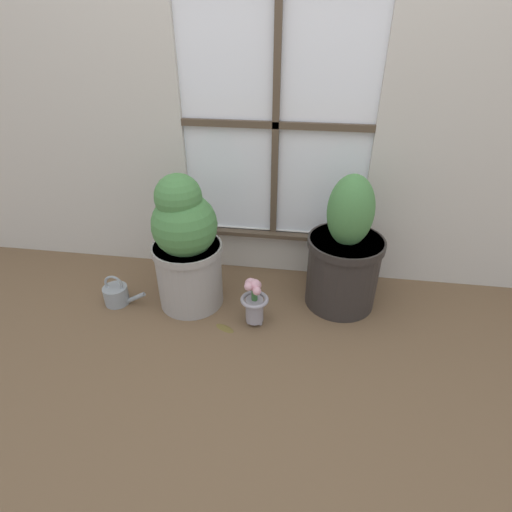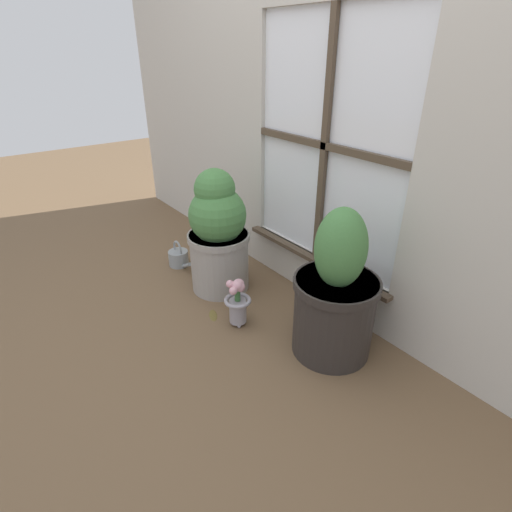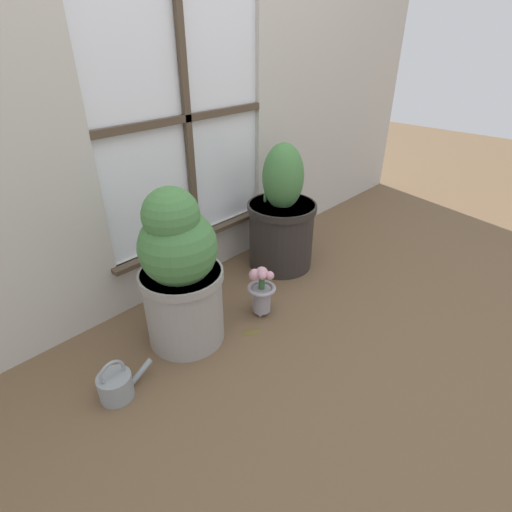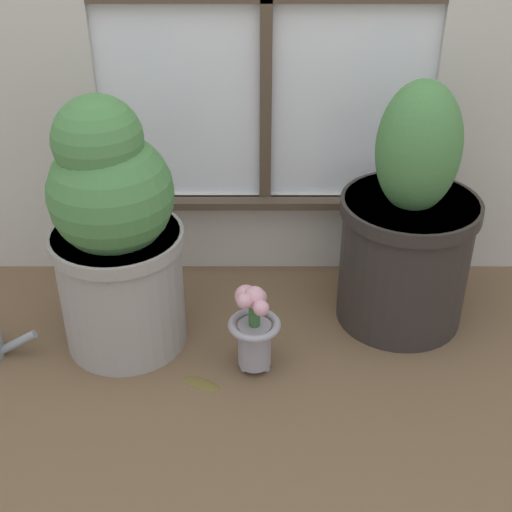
# 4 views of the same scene
# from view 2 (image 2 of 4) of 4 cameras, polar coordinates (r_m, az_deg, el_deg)

# --- Properties ---
(ground_plane) EXTENTS (10.00, 10.00, 0.00)m
(ground_plane) POSITION_cam_2_polar(r_m,az_deg,el_deg) (2.14, -4.23, -10.99)
(ground_plane) COLOR brown
(wall_with_window) EXTENTS (4.40, 0.10, 2.50)m
(wall_with_window) POSITION_cam_2_polar(r_m,az_deg,el_deg) (2.08, 11.01, 25.61)
(wall_with_window) COLOR beige
(wall_with_window) RESTS_ON ground_plane
(potted_plant_left) EXTENTS (0.37, 0.37, 0.75)m
(potted_plant_left) POSITION_cam_2_polar(r_m,az_deg,el_deg) (2.35, -5.43, 3.13)
(potted_plant_left) COLOR #9E9993
(potted_plant_left) RESTS_ON ground_plane
(potted_plant_right) EXTENTS (0.40, 0.40, 0.75)m
(potted_plant_right) POSITION_cam_2_polar(r_m,az_deg,el_deg) (1.89, 11.27, -5.86)
(potted_plant_right) COLOR #2D2826
(potted_plant_right) RESTS_ON ground_plane
(flower_vase) EXTENTS (0.14, 0.14, 0.27)m
(flower_vase) POSITION_cam_2_polar(r_m,az_deg,el_deg) (2.12, -2.66, -6.44)
(flower_vase) COLOR #99939E
(flower_vase) RESTS_ON ground_plane
(watering_can) EXTENTS (0.24, 0.13, 0.18)m
(watering_can) POSITION_cam_2_polar(r_m,az_deg,el_deg) (2.77, -10.98, -0.22)
(watering_can) COLOR gray
(watering_can) RESTS_ON ground_plane
(fallen_leaf) EXTENTS (0.12, 0.09, 0.01)m
(fallen_leaf) POSITION_cam_2_polar(r_m,az_deg,el_deg) (2.27, -6.14, -8.35)
(fallen_leaf) COLOR brown
(fallen_leaf) RESTS_ON ground_plane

